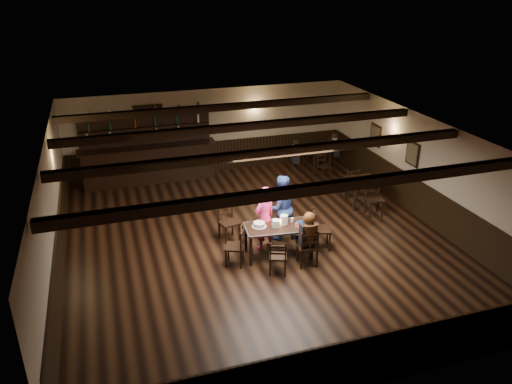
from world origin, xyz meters
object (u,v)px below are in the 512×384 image
object	(u,v)px
dining_table	(278,230)
chair_near_left	(278,255)
woman_pink	(265,218)
cake	(259,225)
man_blue	(281,208)
bar_counter	(149,159)
chair_near_right	(308,245)

from	to	relation	value
dining_table	chair_near_left	distance (m)	0.82
chair_near_left	woman_pink	distance (m)	1.20
dining_table	cake	size ratio (longest dim) A/B	4.78
dining_table	cake	bearing A→B (deg)	164.44
woman_pink	man_blue	world-z (taller)	man_blue
dining_table	man_blue	distance (m)	0.85
woman_pink	cake	distance (m)	0.37
chair_near_left	bar_counter	xyz separation A→B (m)	(-1.97, 6.25, 0.26)
dining_table	woman_pink	bearing A→B (deg)	114.91
chair_near_right	bar_counter	xyz separation A→B (m)	(-2.72, 6.14, 0.21)
chair_near_left	bar_counter	world-z (taller)	bar_counter
dining_table	chair_near_left	xyz separation A→B (m)	(-0.28, -0.75, -0.20)
chair_near_left	bar_counter	distance (m)	6.56
man_blue	bar_counter	xyz separation A→B (m)	(-2.59, 4.74, -0.10)
woman_pink	man_blue	distance (m)	0.64
woman_pink	bar_counter	bearing A→B (deg)	-90.59
woman_pink	cake	xyz separation A→B (m)	(-0.23, -0.29, 0.01)
woman_pink	bar_counter	size ratio (longest dim) A/B	0.38
dining_table	bar_counter	xyz separation A→B (m)	(-2.25, 5.50, 0.06)
dining_table	chair_near_right	world-z (taller)	chair_near_right
chair_near_left	cake	size ratio (longest dim) A/B	2.43
woman_pink	chair_near_right	bearing A→B (deg)	99.88
chair_near_right	woman_pink	distance (m)	1.26
chair_near_left	dining_table	bearing A→B (deg)	69.62
dining_table	chair_near_right	size ratio (longest dim) A/B	1.77
chair_near_right	chair_near_left	bearing A→B (deg)	-171.72
chair_near_left	cake	distance (m)	0.93
dining_table	cake	world-z (taller)	cake
chair_near_left	cake	xyz separation A→B (m)	(-0.14, 0.86, 0.33)
woman_pink	man_blue	xyz separation A→B (m)	(0.53, 0.36, 0.04)
cake	man_blue	bearing A→B (deg)	40.49
dining_table	man_blue	world-z (taller)	man_blue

